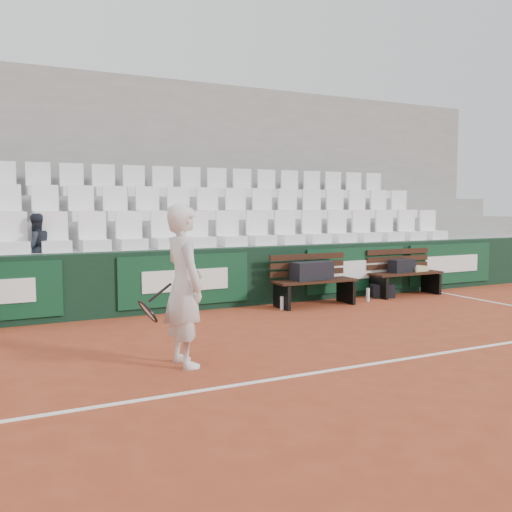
{
  "coord_description": "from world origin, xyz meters",
  "views": [
    {
      "loc": [
        -3.3,
        -4.83,
        1.71
      ],
      "look_at": [
        0.35,
        2.4,
        1.0
      ],
      "focal_mm": 40.0,
      "sensor_mm": 36.0,
      "label": 1
    }
  ],
  "objects": [
    {
      "name": "towel",
      "position": [
        4.48,
        3.58,
        0.5
      ],
      "size": [
        0.38,
        0.29,
        0.1
      ],
      "primitive_type": "cube",
      "rotation": [
        0.0,
        0.0,
        0.12
      ],
      "color": "#CDBE84",
      "rests_on": "bench_right"
    },
    {
      "name": "sports_bag_ground",
      "position": [
        3.59,
        3.55,
        0.13
      ],
      "size": [
        0.48,
        0.39,
        0.25
      ],
      "primitive_type": "cube",
      "rotation": [
        0.0,
        0.0,
        -0.38
      ],
      "color": "black",
      "rests_on": "ground"
    },
    {
      "name": "sports_bag_left",
      "position": [
        1.94,
        3.41,
        0.6
      ],
      "size": [
        0.73,
        0.35,
        0.31
      ],
      "primitive_type": "cube",
      "rotation": [
        0.0,
        0.0,
        0.05
      ],
      "color": "black",
      "rests_on": "bench_left"
    },
    {
      "name": "spectator_c",
      "position": [
        -2.38,
        4.5,
        1.52
      ],
      "size": [
        0.62,
        0.55,
        1.05
      ],
      "primitive_type": "imported",
      "rotation": [
        0.0,
        0.0,
        3.5
      ],
      "color": "#1D222C",
      "rests_on": "grandstand_tier_front"
    },
    {
      "name": "back_barrier",
      "position": [
        0.07,
        3.99,
        0.5
      ],
      "size": [
        18.0,
        0.34,
        1.0
      ],
      "color": "black",
      "rests_on": "ground"
    },
    {
      "name": "bench_left",
      "position": [
        1.98,
        3.37,
        0.23
      ],
      "size": [
        1.5,
        0.56,
        0.45
      ],
      "primitive_type": "cube",
      "color": "black",
      "rests_on": "ground"
    },
    {
      "name": "grandstand_rear_wall",
      "position": [
        0.0,
        7.15,
        2.2
      ],
      "size": [
        18.0,
        0.3,
        4.4
      ],
      "primitive_type": "cube",
      "color": "gray",
      "rests_on": "ground"
    },
    {
      "name": "grandstand_tier_front",
      "position": [
        0.0,
        4.62,
        0.5
      ],
      "size": [
        18.0,
        0.95,
        1.0
      ],
      "primitive_type": "cube",
      "color": "#989895",
      "rests_on": "ground"
    },
    {
      "name": "sports_bag_right",
      "position": [
        4.08,
        3.58,
        0.57
      ],
      "size": [
        0.55,
        0.3,
        0.24
      ],
      "primitive_type": "cube",
      "rotation": [
        0.0,
        0.0,
        0.11
      ],
      "color": "black",
      "rests_on": "bench_right"
    },
    {
      "name": "seat_row_front",
      "position": [
        0.0,
        4.45,
        1.31
      ],
      "size": [
        11.9,
        0.44,
        0.63
      ],
      "primitive_type": "cube",
      "color": "white",
      "rests_on": "grandstand_tier_front"
    },
    {
      "name": "grandstand_tier_back",
      "position": [
        0.0,
        6.53,
        0.95
      ],
      "size": [
        18.0,
        0.95,
        1.9
      ],
      "primitive_type": "cube",
      "color": "gray",
      "rests_on": "ground"
    },
    {
      "name": "bench_right",
      "position": [
        4.15,
        3.54,
        0.23
      ],
      "size": [
        1.5,
        0.56,
        0.45
      ],
      "primitive_type": "cube",
      "color": "black",
      "rests_on": "ground"
    },
    {
      "name": "tennis_player",
      "position": [
        -1.27,
        0.89,
        0.87
      ],
      "size": [
        0.72,
        0.65,
        1.74
      ],
      "color": "silver",
      "rests_on": "ground"
    },
    {
      "name": "grandstand_tier_mid",
      "position": [
        0.0,
        5.58,
        0.72
      ],
      "size": [
        18.0,
        0.95,
        1.45
      ],
      "primitive_type": "cube",
      "color": "gray",
      "rests_on": "ground"
    },
    {
      "name": "water_bottle_far",
      "position": [
        3.08,
        3.32,
        0.12
      ],
      "size": [
        0.07,
        0.07,
        0.24
      ],
      "primitive_type": "cylinder",
      "color": "silver",
      "rests_on": "ground"
    },
    {
      "name": "court_baseline",
      "position": [
        0.0,
        0.0,
        0.0
      ],
      "size": [
        18.0,
        0.06,
        0.01
      ],
      "primitive_type": "cube",
      "color": "white",
      "rests_on": "ground"
    },
    {
      "name": "seat_row_mid",
      "position": [
        0.0,
        5.4,
        1.77
      ],
      "size": [
        11.9,
        0.44,
        0.63
      ],
      "primitive_type": "cube",
      "color": "white",
      "rests_on": "grandstand_tier_mid"
    },
    {
      "name": "ground",
      "position": [
        0.0,
        0.0,
        0.0
      ],
      "size": [
        80.0,
        80.0,
        0.0
      ],
      "primitive_type": "plane",
      "color": "#993D22",
      "rests_on": "ground"
    },
    {
      "name": "seat_row_back",
      "position": [
        0.0,
        6.35,
        2.21
      ],
      "size": [
        11.9,
        0.44,
        0.63
      ],
      "primitive_type": "cube",
      "color": "silver",
      "rests_on": "grandstand_tier_back"
    },
    {
      "name": "water_bottle_near",
      "position": [
        1.28,
        3.27,
        0.11
      ],
      "size": [
        0.06,
        0.06,
        0.23
      ],
      "primitive_type": "cylinder",
      "color": "silver",
      "rests_on": "ground"
    }
  ]
}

